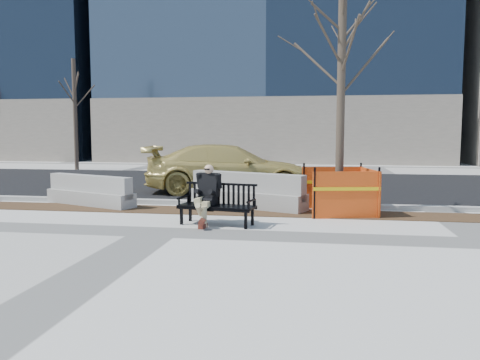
% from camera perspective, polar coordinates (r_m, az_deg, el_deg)
% --- Properties ---
extents(ground, '(120.00, 120.00, 0.00)m').
position_cam_1_polar(ground, '(9.74, -9.72, -6.04)').
color(ground, beige).
rests_on(ground, ground).
extents(mulch_strip, '(40.00, 1.20, 0.02)m').
position_cam_1_polar(mulch_strip, '(12.18, -5.78, -3.58)').
color(mulch_strip, '#47301C').
rests_on(mulch_strip, ground).
extents(asphalt_street, '(60.00, 10.40, 0.01)m').
position_cam_1_polar(asphalt_street, '(18.19, -0.78, -0.45)').
color(asphalt_street, black).
rests_on(asphalt_street, ground).
extents(curb, '(60.00, 0.25, 0.12)m').
position_cam_1_polar(curb, '(13.08, -4.72, -2.67)').
color(curb, '#9E9B93').
rests_on(curb, ground).
extents(bench, '(1.74, 0.89, 0.88)m').
position_cam_1_polar(bench, '(10.33, -2.73, -5.28)').
color(bench, black).
rests_on(bench, ground).
extents(seated_man, '(0.70, 0.99, 1.27)m').
position_cam_1_polar(seated_man, '(10.46, -3.83, -5.15)').
color(seated_man, black).
rests_on(seated_man, ground).
extents(tree_fence, '(2.74, 2.74, 5.85)m').
position_cam_1_polar(tree_fence, '(11.99, 11.48, -3.84)').
color(tree_fence, '#FF5319').
rests_on(tree_fence, ground).
extents(sedan, '(5.56, 2.83, 1.55)m').
position_cam_1_polar(sedan, '(15.63, -1.23, -1.49)').
color(sedan, tan).
rests_on(sedan, ground).
extents(jersey_barrier_left, '(2.83, 1.60, 0.81)m').
position_cam_1_polar(jersey_barrier_left, '(13.63, -17.13, -2.83)').
color(jersey_barrier_left, gray).
rests_on(jersey_barrier_left, ground).
extents(jersey_barrier_right, '(3.21, 1.82, 0.92)m').
position_cam_1_polar(jersey_barrier_right, '(12.62, 0.81, -3.24)').
color(jersey_barrier_right, gray).
rests_on(jersey_barrier_right, ground).
extents(far_tree_left, '(2.41, 2.41, 6.04)m').
position_cam_1_polar(far_tree_left, '(26.33, -18.58, 1.18)').
color(far_tree_left, '#4C3C30').
rests_on(far_tree_left, ground).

